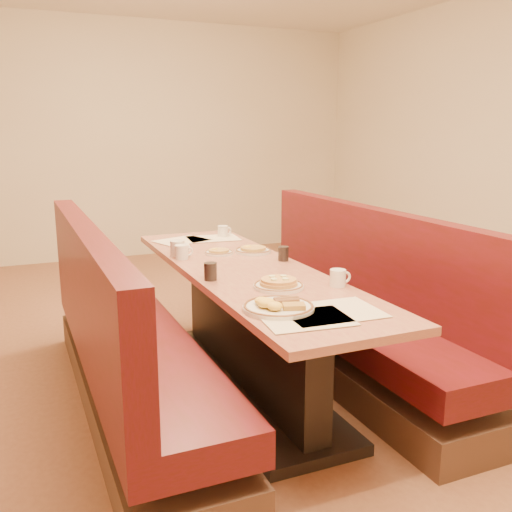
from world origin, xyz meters
name	(u,v)px	position (x,y,z in m)	size (l,w,h in m)	color
ground	(247,387)	(0.00, 0.00, 0.00)	(8.00, 8.00, 0.00)	#9E6647
room_envelope	(246,54)	(0.00, 0.00, 1.93)	(6.04, 8.04, 2.82)	beige
diner_table	(247,329)	(0.00, 0.00, 0.37)	(0.70, 2.50, 0.75)	black
booth_left	(123,350)	(-0.73, 0.00, 0.36)	(0.55, 2.50, 1.05)	#4C3326
booth_right	(351,316)	(0.73, 0.00, 0.36)	(0.55, 2.50, 1.05)	#4C3326
placemat_near_left	(306,319)	(-0.12, -0.95, 0.75)	(0.37, 0.28, 0.00)	beige
placemat_near_right	(331,311)	(0.03, -0.91, 0.75)	(0.43, 0.32, 0.00)	beige
placemat_far_left	(182,241)	(-0.12, 0.94, 0.75)	(0.36, 0.27, 0.00)	beige
placemat_far_right	(213,238)	(0.12, 0.93, 0.75)	(0.37, 0.27, 0.00)	beige
pancake_plate	(279,284)	(-0.01, -0.46, 0.77)	(0.26, 0.26, 0.06)	white
eggs_plate	(278,306)	(-0.18, -0.79, 0.77)	(0.32, 0.32, 0.06)	white
extra_plate_mid	(253,250)	(0.20, 0.38, 0.77)	(0.24, 0.24, 0.05)	white
extra_plate_far	(219,252)	(-0.02, 0.43, 0.76)	(0.19, 0.19, 0.04)	white
coffee_mug_a	(338,278)	(0.28, -0.55, 0.80)	(0.12, 0.08, 0.09)	white
coffee_mug_b	(182,252)	(-0.28, 0.38, 0.80)	(0.12, 0.08, 0.09)	white
coffee_mug_c	(223,231)	(0.22, 0.98, 0.79)	(0.11, 0.08, 0.08)	white
coffee_mug_d	(178,248)	(-0.28, 0.47, 0.80)	(0.13, 0.09, 0.10)	white
soda_tumbler_near	(210,271)	(-0.28, -0.17, 0.80)	(0.07, 0.07, 0.10)	black
soda_tumbler_mid	(283,254)	(0.28, 0.08, 0.79)	(0.06, 0.06, 0.09)	black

